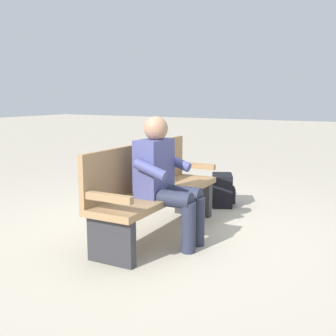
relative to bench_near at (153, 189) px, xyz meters
name	(u,v)px	position (x,y,z in m)	size (l,w,h in m)	color
ground_plane	(159,235)	(0.00, 0.07, -0.46)	(40.00, 40.00, 0.00)	#B7AD99
bench_near	(153,189)	(0.00, 0.00, 0.00)	(1.81, 0.52, 0.90)	#9E7A51
person_seated	(165,177)	(0.17, 0.24, 0.17)	(0.58, 0.58, 1.18)	#474C84
backpack	(223,190)	(-1.35, 0.20, -0.26)	(0.41, 0.38, 0.40)	black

